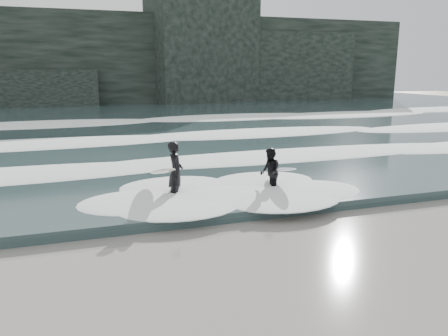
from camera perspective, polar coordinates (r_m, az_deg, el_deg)
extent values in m
plane|color=olive|center=(9.78, 13.98, -12.06)|extent=(120.00, 120.00, 0.00)
cube|color=#2A3C3E|center=(36.98, -10.50, 6.53)|extent=(90.00, 52.00, 0.30)
cube|color=black|center=(53.68, -13.26, 13.48)|extent=(70.00, 9.00, 10.00)
ellipsoid|color=white|center=(17.54, -1.58, 0.79)|extent=(60.00, 3.20, 0.20)
ellipsoid|color=white|center=(24.23, -6.31, 4.10)|extent=(60.00, 4.00, 0.24)
ellipsoid|color=white|center=(33.01, -9.57, 6.36)|extent=(60.00, 4.80, 0.30)
imported|color=black|center=(13.52, -6.33, -0.52)|extent=(0.60, 0.78, 1.91)
ellipsoid|color=silver|center=(13.49, -8.04, -0.43)|extent=(0.73, 2.30, 0.73)
imported|color=black|center=(14.22, 6.02, -0.54)|extent=(0.74, 0.87, 1.57)
ellipsoid|color=white|center=(14.38, 7.55, -0.19)|extent=(0.77, 2.17, 0.60)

